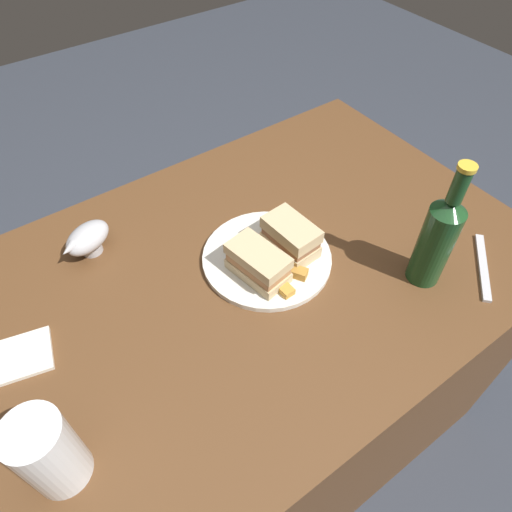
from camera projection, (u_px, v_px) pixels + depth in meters
name	position (u px, v px, depth m)	size (l,w,h in m)	color
ground_plane	(249.00, 422.00, 1.52)	(6.00, 6.00, 0.00)	#333842
dining_table	(247.00, 365.00, 1.23)	(1.22, 0.79, 0.78)	brown
plate	(267.00, 258.00, 0.96)	(0.27, 0.27, 0.01)	silver
sandwich_half_left	(258.00, 263.00, 0.90)	(0.09, 0.13, 0.07)	#CCB284
sandwich_half_right	(291.00, 237.00, 0.94)	(0.08, 0.12, 0.07)	#CCB284
potato_wedge_front	(288.00, 257.00, 0.94)	(0.05, 0.02, 0.02)	#AD702D
potato_wedge_middle	(282.00, 261.00, 0.93)	(0.04, 0.02, 0.02)	#AD702D
potato_wedge_back	(295.00, 272.00, 0.91)	(0.05, 0.02, 0.02)	#B77F33
potato_wedge_left_edge	(282.00, 286.00, 0.89)	(0.06, 0.02, 0.01)	gold
pint_glass	(51.00, 455.00, 0.64)	(0.08, 0.08, 0.15)	white
gravy_boat	(87.00, 238.00, 0.95)	(0.12, 0.10, 0.06)	#B7B7BC
cider_bottle	(437.00, 238.00, 0.85)	(0.07, 0.07, 0.28)	#19421E
napkin	(19.00, 357.00, 0.81)	(0.11, 0.09, 0.01)	silver
fork	(483.00, 267.00, 0.94)	(0.18, 0.02, 0.01)	silver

